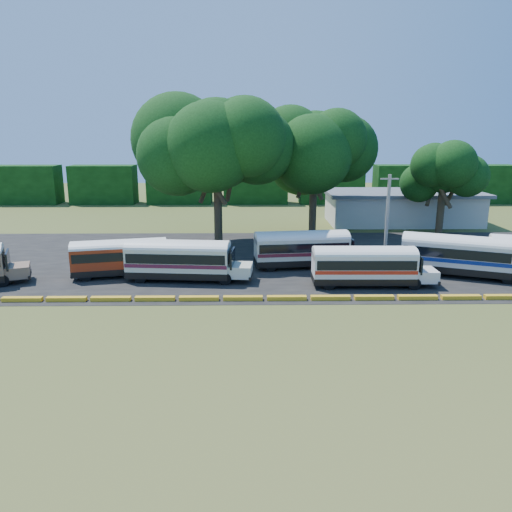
{
  "coord_description": "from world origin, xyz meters",
  "views": [
    {
      "loc": [
        -1.06,
        -31.33,
        11.28
      ],
      "look_at": [
        -0.53,
        6.0,
        1.87
      ],
      "focal_mm": 35.0,
      "sensor_mm": 36.0,
      "label": 1
    }
  ],
  "objects_px": {
    "bus_red": "(122,255)",
    "bus_cream_west": "(181,258)",
    "bus_white_red": "(366,264)",
    "tree_west": "(217,145)"
  },
  "relations": [
    {
      "from": "bus_white_red",
      "to": "tree_west",
      "type": "distance_m",
      "value": 19.14
    },
    {
      "from": "bus_red",
      "to": "bus_cream_west",
      "type": "relative_size",
      "value": 0.94
    },
    {
      "from": "bus_red",
      "to": "bus_cream_west",
      "type": "xyz_separation_m",
      "value": [
        4.82,
        -1.28,
        0.1
      ]
    },
    {
      "from": "bus_red",
      "to": "tree_west",
      "type": "relative_size",
      "value": 0.65
    },
    {
      "from": "bus_white_red",
      "to": "tree_west",
      "type": "bearing_deg",
      "value": 133.45
    },
    {
      "from": "bus_red",
      "to": "tree_west",
      "type": "bearing_deg",
      "value": 41.83
    },
    {
      "from": "tree_west",
      "to": "bus_cream_west",
      "type": "bearing_deg",
      "value": -101.3
    },
    {
      "from": "bus_white_red",
      "to": "tree_west",
      "type": "relative_size",
      "value": 0.65
    },
    {
      "from": "bus_cream_west",
      "to": "bus_white_red",
      "type": "distance_m",
      "value": 13.99
    },
    {
      "from": "bus_red",
      "to": "bus_cream_west",
      "type": "bearing_deg",
      "value": -27.32
    }
  ]
}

